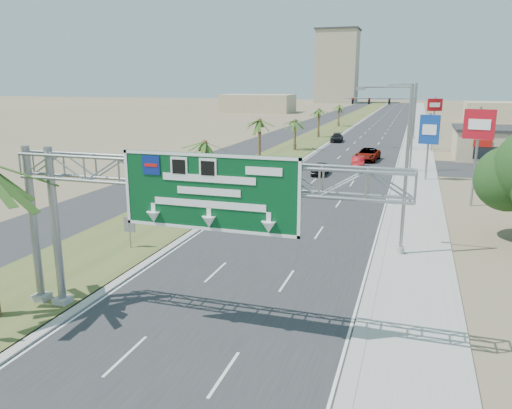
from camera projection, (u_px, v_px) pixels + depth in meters
The scene contains 25 objects.
road at pixel (380, 128), 113.59m from camera, with size 12.00×300.00×0.02m, color #28282B.
sidewalk_right at pixel (419, 129), 111.07m from camera, with size 4.00×300.00×0.10m, color #9E9B93.
median_grass at pixel (336, 126), 116.54m from camera, with size 7.00×300.00×0.12m, color #465726.
opposing_road at pixel (307, 126), 118.62m from camera, with size 8.00×300.00×0.02m, color #28282B.
sign_gantry at pixel (177, 186), 19.88m from camera, with size 16.75×1.24×7.50m.
palm_row_b at pixel (204, 144), 43.07m from camera, with size 3.99×3.99×5.95m.
palm_row_c at pixel (259, 122), 57.69m from camera, with size 3.99×3.99×6.75m.
palm_row_d at pixel (295, 121), 74.64m from camera, with size 3.99×3.99×5.45m.
palm_row_e at pixel (319, 110), 92.06m from camera, with size 3.99×3.99×6.15m.
palm_row_f at pixel (339, 106), 115.28m from camera, with size 3.99×3.99×5.75m.
streetlight_near at pixel (402, 178), 28.91m from camera, with size 3.27×0.44×10.00m.
streetlight_mid at pixel (411, 131), 56.66m from camera, with size 3.27×0.44×10.00m.
streetlight_far at pixel (414, 113), 89.97m from camera, with size 3.27×0.44×10.00m.
signal_mast at pixel (398, 118), 75.73m from camera, with size 10.28×0.71×8.00m.
median_signback_b at pixel (130, 227), 30.65m from camera, with size 0.75×0.08×2.08m.
tower_distant at pixel (337, 67), 248.40m from camera, with size 20.00×16.00×35.00m, color tan.
building_distant_left at pixel (258, 103), 172.43m from camera, with size 24.00×14.00×6.00m, color tan.
building_distant_right at pixel (505, 112), 131.89m from camera, with size 20.00×12.00×5.00m, color tan.
car_left_lane at pixel (320, 169), 55.64m from camera, with size 1.63×4.04×1.38m, color black.
car_mid_lane at pixel (358, 162), 60.01m from camera, with size 1.50×4.29×1.41m, color maroon.
car_right_lane at pixel (367, 155), 65.72m from camera, with size 2.71×5.88×1.64m, color gray.
car_far at pixel (337, 138), 86.66m from camera, with size 1.98×4.86×1.41m, color black.
pole_sign_red_near at pixel (479, 130), 40.37m from camera, with size 2.39×0.93×8.19m.
pole_sign_blue at pixel (429, 132), 51.53m from camera, with size 2.02×0.70×7.05m.
pole_sign_red_far at pixel (435, 109), 73.30m from camera, with size 2.15×1.11×7.98m.
Camera 1 is at (7.87, -7.67, 10.10)m, focal length 35.00 mm.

